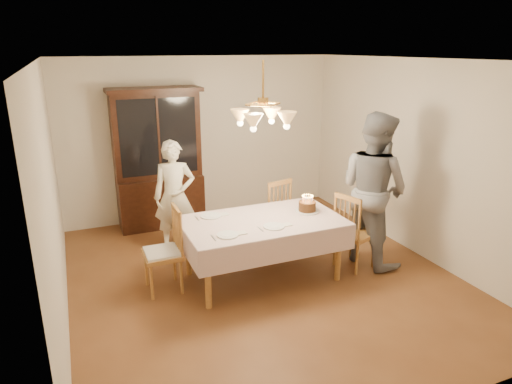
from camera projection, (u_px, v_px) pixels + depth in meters
name	position (u px, v px, depth m)	size (l,w,h in m)	color
ground	(262.00, 277.00, 5.68)	(5.00, 5.00, 0.00)	brown
room_shell	(263.00, 153.00, 5.19)	(5.00, 5.00, 5.00)	white
dining_table	(262.00, 226.00, 5.47)	(1.90, 1.10, 0.76)	#98632C
china_hutch	(158.00, 161.00, 7.05)	(1.38, 0.54, 2.16)	black
chair_far_side	(271.00, 216.00, 6.48)	(0.53, 0.52, 1.00)	#98632C
chair_left_end	(163.00, 254.00, 5.25)	(0.42, 0.44, 1.00)	#98632C
chair_right_end	(354.00, 234.00, 5.83)	(0.53, 0.55, 1.00)	#98632C
elderly_woman	(175.00, 196.00, 6.24)	(0.57, 0.37, 1.55)	white
adult_in_grey	(373.00, 189.00, 5.84)	(0.96, 0.75, 1.98)	slate
birthday_cake	(307.00, 207.00, 5.70)	(0.30, 0.30, 0.21)	white
place_setting_near_left	(229.00, 235.00, 5.00)	(0.39, 0.24, 0.02)	white
place_setting_near_right	(275.00, 226.00, 5.23)	(0.39, 0.25, 0.02)	white
place_setting_far_left	(212.00, 216.00, 5.56)	(0.40, 0.26, 0.02)	white
chandelier	(263.00, 118.00, 5.07)	(0.62, 0.62, 0.73)	#BF8C3F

